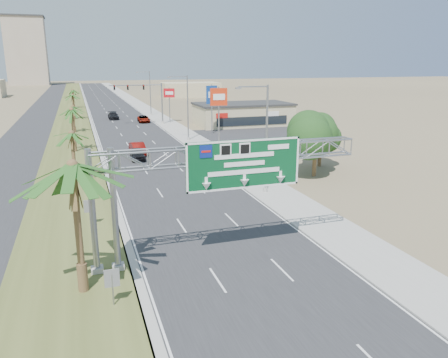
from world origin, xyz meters
name	(u,v)px	position (x,y,z in m)	size (l,w,h in m)	color
ground	(311,347)	(0.00, 0.00, 0.00)	(600.00, 600.00, 0.00)	#8C7A59
road	(111,107)	(0.00, 110.00, 0.01)	(12.00, 300.00, 0.02)	#28282B
sidewalk_right	(142,106)	(8.50, 110.00, 0.05)	(4.00, 300.00, 0.10)	#9E9B93
median_grass	(72,108)	(-10.00, 110.00, 0.06)	(7.00, 300.00, 0.12)	#4A5023
opposing_road	(44,109)	(-17.00, 110.00, 0.01)	(8.00, 300.00, 0.02)	#28282B
sign_gantry	(217,164)	(-1.06, 9.93, 6.06)	(16.75, 1.24, 7.50)	gray
palm_near	(72,166)	(-9.20, 8.00, 6.93)	(5.70, 5.70, 8.35)	brown
palm_row_b	(72,134)	(-9.50, 32.00, 4.90)	(3.99, 3.99, 5.95)	brown
palm_row_c	(72,111)	(-9.50, 48.00, 5.66)	(3.99, 3.99, 6.75)	brown
palm_row_d	(73,107)	(-9.50, 66.00, 4.42)	(3.99, 3.99, 5.45)	brown
palm_row_e	(72,96)	(-9.50, 85.00, 5.09)	(3.99, 3.99, 6.15)	brown
palm_row_f	(73,91)	(-9.50, 110.00, 4.71)	(3.99, 3.99, 5.75)	brown
streetlight_near	(264,144)	(7.30, 22.00, 4.69)	(3.27, 0.44, 10.00)	gray
streetlight_mid	(187,111)	(7.30, 52.00, 4.69)	(3.27, 0.44, 10.00)	gray
streetlight_far	(149,95)	(7.30, 88.00, 4.69)	(3.27, 0.44, 10.00)	gray
signal_mast	(152,100)	(5.17, 71.97, 4.85)	(10.28, 0.71, 8.00)	gray
store_building	(243,115)	(22.00, 66.00, 2.00)	(18.00, 10.00, 4.00)	tan
oak_near	(316,135)	(15.00, 26.00, 4.53)	(4.50, 4.50, 6.80)	brown
oak_far	(321,134)	(18.00, 30.00, 3.82)	(3.50, 3.50, 5.60)	brown
median_signback_a	(112,281)	(-7.80, 6.00, 1.45)	(0.75, 0.08, 2.08)	gray
median_signback_b	(89,208)	(-8.50, 18.00, 1.45)	(0.75, 0.08, 2.08)	gray
tower_distant	(27,52)	(-32.00, 250.00, 17.50)	(20.00, 16.00, 35.00)	tan
building_distant_right	(190,90)	(30.00, 140.00, 2.50)	(20.00, 12.00, 5.00)	tan
car_left_lane	(138,154)	(-2.00, 40.29, 0.73)	(1.73, 4.31, 1.47)	black
car_mid_lane	(138,149)	(-1.50, 43.58, 0.79)	(1.67, 4.78, 1.58)	#670C09
car_right_lane	(144,119)	(4.01, 75.98, 0.68)	(2.24, 4.86, 1.35)	gray
car_far	(113,116)	(-1.48, 83.12, 0.75)	(2.09, 5.15, 1.49)	black
pole_sign_red_near	(219,100)	(10.05, 44.24, 6.80)	(2.41, 0.49, 8.68)	gray
pole_sign_blue	(212,97)	(13.00, 57.30, 6.27)	(2.01, 0.76, 8.35)	gray
pole_sign_red_far	(169,95)	(9.00, 73.59, 5.53)	(2.17, 1.02, 7.08)	gray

